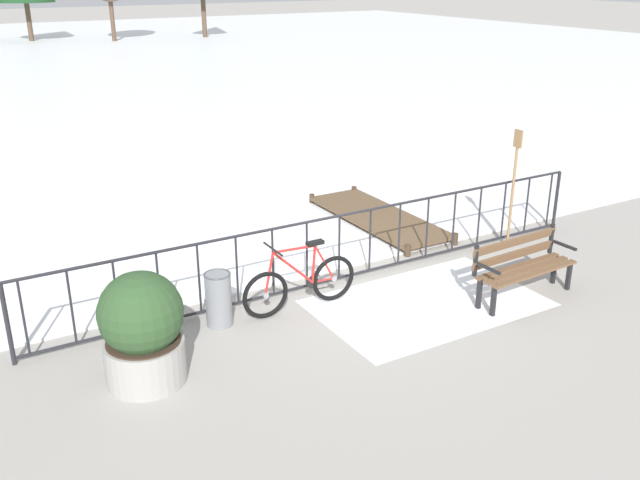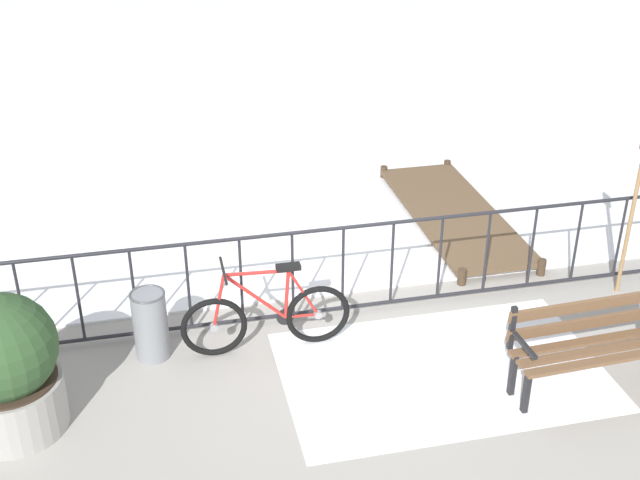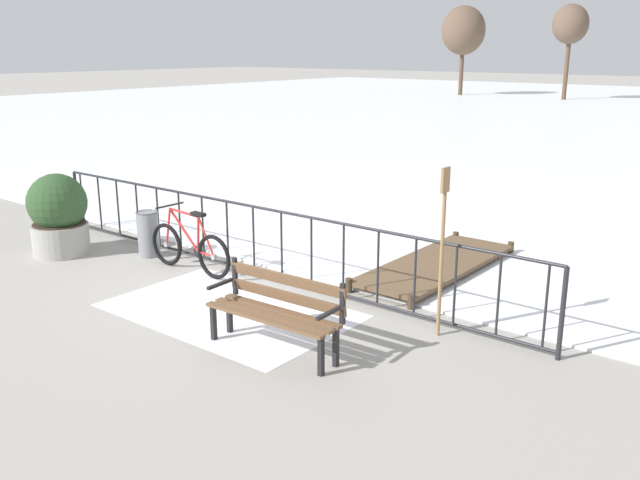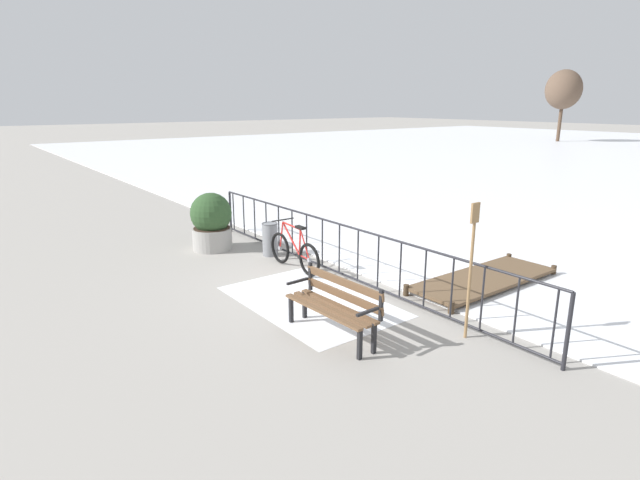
# 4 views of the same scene
# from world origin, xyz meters

# --- Properties ---
(ground_plane) EXTENTS (160.00, 160.00, 0.00)m
(ground_plane) POSITION_xyz_m (0.00, 0.00, 0.00)
(ground_plane) COLOR #9E9991
(frozen_pond) EXTENTS (80.00, 56.00, 0.03)m
(frozen_pond) POSITION_xyz_m (0.00, 28.40, 0.01)
(frozen_pond) COLOR white
(frozen_pond) RESTS_ON ground
(snow_patch) EXTENTS (3.12, 1.98, 0.01)m
(snow_patch) POSITION_xyz_m (0.70, -1.20, 0.00)
(snow_patch) COLOR white
(snow_patch) RESTS_ON ground
(railing_fence) EXTENTS (9.06, 0.06, 1.07)m
(railing_fence) POSITION_xyz_m (0.00, 0.00, 0.56)
(railing_fence) COLOR #232328
(railing_fence) RESTS_ON ground
(bicycle_near_railing) EXTENTS (1.71, 0.52, 0.97)m
(bicycle_near_railing) POSITION_xyz_m (-0.89, -0.45, 0.37)
(bicycle_near_railing) COLOR black
(bicycle_near_railing) RESTS_ON ground
(park_bench) EXTENTS (1.62, 0.55, 0.89)m
(park_bench) POSITION_xyz_m (1.96, -1.68, 0.51)
(park_bench) COLOR brown
(park_bench) RESTS_ON ground
(planter_with_shrub) EXTENTS (0.94, 0.94, 1.32)m
(planter_with_shrub) POSITION_xyz_m (-3.25, -1.12, 0.65)
(planter_with_shrub) COLOR #9E9B96
(planter_with_shrub) RESTS_ON ground
(trash_bin) EXTENTS (0.35, 0.35, 0.73)m
(trash_bin) POSITION_xyz_m (-2.03, -0.32, 0.37)
(trash_bin) COLOR gray
(trash_bin) RESTS_ON ground
(oar_upright) EXTENTS (0.04, 0.16, 1.98)m
(oar_upright) POSITION_xyz_m (3.17, -0.23, 1.14)
(oar_upright) COLOR #937047
(oar_upright) RESTS_ON ground
(wooden_dock) EXTENTS (1.10, 3.20, 0.20)m
(wooden_dock) POSITION_xyz_m (1.99, 1.85, 0.12)
(wooden_dock) COLOR brown
(wooden_dock) RESTS_ON ground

